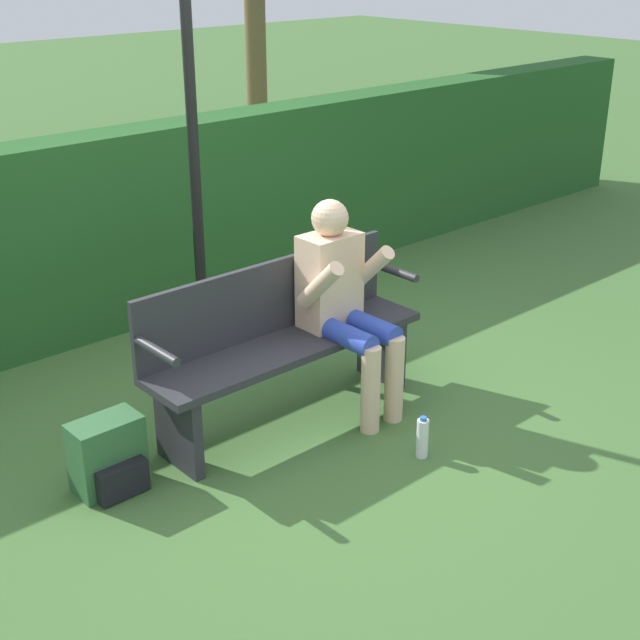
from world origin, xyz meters
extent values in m
plane|color=#426B33|center=(0.00, 0.00, 0.00)|extent=(40.00, 40.00, 0.00)
cube|color=#235623|center=(0.00, 1.90, 0.69)|extent=(12.00, 0.37, 1.38)
cube|color=#2D2D33|center=(0.00, 0.00, 0.47)|extent=(1.75, 0.41, 0.05)
cube|color=#2D2D33|center=(0.00, 0.19, 0.70)|extent=(1.75, 0.04, 0.43)
cube|color=#2D2D33|center=(-0.76, 0.00, 0.22)|extent=(0.06, 0.37, 0.45)
cube|color=#2D2D33|center=(0.76, 0.00, 0.22)|extent=(0.06, 0.37, 0.45)
cylinder|color=#2D2D33|center=(-0.85, 0.00, 0.71)|extent=(0.05, 0.37, 0.05)
cylinder|color=#2D2D33|center=(0.85, 0.00, 0.71)|extent=(0.05, 0.37, 0.05)
cube|color=beige|center=(0.35, 0.04, 0.77)|extent=(0.35, 0.22, 0.55)
sphere|color=beige|center=(0.35, 0.04, 1.14)|extent=(0.21, 0.21, 0.21)
cylinder|color=#2D47B7|center=(0.26, -0.18, 0.52)|extent=(0.13, 0.45, 0.13)
cylinder|color=#2D47B7|center=(0.45, -0.18, 0.52)|extent=(0.13, 0.45, 0.13)
cylinder|color=beige|center=(0.26, -0.41, 0.26)|extent=(0.11, 0.11, 0.52)
cylinder|color=beige|center=(0.45, -0.41, 0.26)|extent=(0.11, 0.11, 0.52)
cylinder|color=beige|center=(0.16, -0.09, 0.83)|extent=(0.09, 0.34, 0.34)
cylinder|color=beige|center=(0.55, -0.09, 0.83)|extent=(0.09, 0.34, 0.34)
cube|color=#336638|center=(-1.13, 0.08, 0.19)|extent=(0.36, 0.20, 0.38)
cube|color=black|center=(-1.13, -0.05, 0.10)|extent=(0.27, 0.07, 0.17)
cylinder|color=white|center=(0.27, -0.79, 0.11)|extent=(0.07, 0.07, 0.22)
cylinder|color=#2D66B2|center=(0.27, -0.79, 0.23)|extent=(0.04, 0.04, 0.02)
cylinder|color=black|center=(0.16, 1.08, 1.33)|extent=(0.07, 0.07, 2.66)
cylinder|color=brown|center=(3.95, 5.31, 1.49)|extent=(0.25, 0.25, 2.97)
camera|label=1|loc=(-2.90, -3.51, 2.60)|focal=50.00mm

